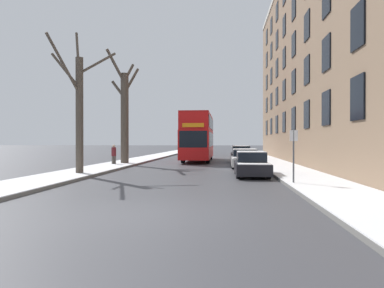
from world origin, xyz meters
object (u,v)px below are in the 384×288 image
Objects in this scene: double_decker_bus at (198,135)px; parked_car_1 at (245,159)px; street_sign_post at (294,154)px; oncoming_van at (195,147)px; bare_tree_left_0 at (79,107)px; bare_tree_left_1 at (125,112)px; parked_car_2 at (241,155)px; parked_car_0 at (251,165)px; pedestrian_left_sidewalk at (114,154)px.

double_decker_bus is 8.95m from parked_car_1.
oncoming_van is at bearing 102.05° from street_sign_post.
bare_tree_left_1 reaches higher than bare_tree_left_0.
bare_tree_left_1 is 2.04× the size of parked_car_2.
double_decker_bus reaches higher than parked_car_1.
parked_car_2 is at bearing -71.79° from oncoming_van.
parked_car_0 is 5.83m from parked_car_1.
bare_tree_left_0 reaches higher than parked_car_0.
double_decker_bus is (5.33, 14.37, -1.27)m from bare_tree_left_0.
bare_tree_left_1 is 20.72m from oncoming_van.
pedestrian_left_sidewalk is (-0.49, 7.28, -2.83)m from bare_tree_left_0.
parked_car_1 is at bearing -76.16° from oncoming_van.
oncoming_van is (-1.59, 14.37, -1.28)m from double_decker_bus.
parked_car_2 is (0.00, 11.41, 0.07)m from parked_car_0.
bare_tree_left_1 is at bearing 139.55° from parked_car_0.
street_sign_post reaches higher than pedestrian_left_sidewalk.
parked_car_2 is (-0.00, 5.58, 0.06)m from parked_car_1.
bare_tree_left_0 is 7.82m from pedestrian_left_sidewalk.
parked_car_1 is 0.89× the size of oncoming_van.
parked_car_2 is 1.86× the size of street_sign_post.
double_decker_bus is 14.34m from parked_car_0.
parked_car_0 is 0.86× the size of oncoming_van.
parked_car_0 is 4.41m from street_sign_post.
parked_car_1 is 2.75× the size of pedestrian_left_sidewalk.
bare_tree_left_1 is at bearing -159.25° from parked_car_2.
bare_tree_left_1 is at bearing 90.36° from bare_tree_left_0.
parked_car_1 is (9.27, -2.07, -3.52)m from bare_tree_left_1.
bare_tree_left_1 is 16.31m from street_sign_post.
oncoming_van is at bearing 101.04° from parked_car_0.
street_sign_post is (1.39, -9.95, 0.72)m from parked_car_1.
bare_tree_left_0 is at bearing -121.86° from pedestrian_left_sidewalk.
oncoming_van is (-5.47, 16.64, 0.48)m from parked_car_2.
bare_tree_left_0 is at bearing -97.41° from oncoming_van.
parked_car_1 is 1.02× the size of parked_car_2.
parked_car_1 is 10.07m from street_sign_post.
parked_car_0 is at bearing -69.90° from pedestrian_left_sidewalk.
parked_car_0 is 11.41m from parked_car_2.
parked_car_1 is at bearing 90.00° from parked_car_0.
double_decker_bus reaches higher than parked_car_2.
parked_car_0 is (9.21, 0.68, -3.10)m from bare_tree_left_0.
parked_car_0 is (3.88, -13.68, -1.83)m from double_decker_bus.
pedestrian_left_sidewalk is at bearing -101.15° from oncoming_van.
oncoming_van is 3.10× the size of pedestrian_left_sidewalk.
parked_car_0 is at bearing -74.15° from double_decker_bus.
bare_tree_left_0 reaches higher than oncoming_van.
bare_tree_left_0 is 9.75m from parked_car_0.
bare_tree_left_1 is 10.13m from parked_car_1.
parked_car_1 is 1.90× the size of street_sign_post.
street_sign_post is at bearing -84.87° from parked_car_2.
double_decker_bus is at bearing 47.04° from bare_tree_left_1.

